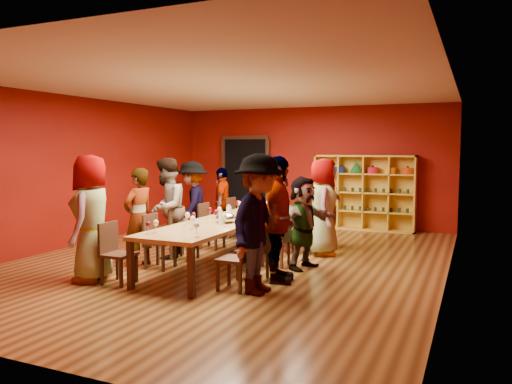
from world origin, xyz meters
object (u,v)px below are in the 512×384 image
chair_person_left_1 (156,238)px  person_left_4 (222,203)px  person_right_3 (323,207)px  chair_person_left_0 (114,250)px  person_left_0 (91,218)px  chair_person_left_3 (209,223)px  tasting_table (232,221)px  person_left_3 (192,204)px  person_left_2 (167,208)px  chair_person_left_2 (181,231)px  wine_bottle (277,202)px  shelving_unit (364,189)px  spittoon_bowl (226,218)px  person_right_4 (330,204)px  person_right_0 (259,224)px  person_right_2 (303,223)px  chair_person_right_0 (240,255)px  chair_person_right_1 (258,247)px  chair_person_right_2 (280,237)px  chair_person_right_4 (314,222)px  person_right_1 (278,219)px  person_left_1 (139,217)px  chair_person_left_4 (236,216)px  chair_person_right_3 (303,227)px

chair_person_left_1 → person_left_4: bearing=96.3°
person_right_3 → chair_person_left_0: bearing=127.0°
person_left_0 → chair_person_left_3: size_ratio=2.10×
tasting_table → person_left_3: 1.50m
person_left_2 → person_right_3: 2.84m
chair_person_left_2 → chair_person_left_3: 1.01m
person_left_3 → wine_bottle: (1.43, 0.96, 0.00)m
shelving_unit → spittoon_bowl: (-1.26, -4.82, -0.16)m
person_right_3 → person_right_4: person_right_3 is taller
chair_person_left_1 → spittoon_bowl: (1.04, 0.47, 0.33)m
chair_person_left_2 → chair_person_left_3: size_ratio=1.00×
person_right_0 → person_right_2: 1.57m
chair_person_right_0 → chair_person_right_1: 0.62m
person_left_4 → chair_person_right_2: 2.96m
chair_person_left_0 → chair_person_right_1: size_ratio=1.00×
person_left_4 → person_left_0: bearing=-20.4°
person_right_2 → person_right_3: person_right_3 is taller
tasting_table → chair_person_right_4: 2.07m
tasting_table → person_right_4: 2.22m
chair_person_right_1 → person_right_1: size_ratio=0.48×
person_left_2 → spittoon_bowl: 1.36m
person_left_3 → person_right_3: person_right_3 is taller
shelving_unit → person_left_3: shelving_unit is taller
person_right_2 → chair_person_right_4: (-0.40, 1.88, -0.26)m
person_right_0 → chair_person_left_3: bearing=45.7°
person_right_0 → chair_person_right_4: size_ratio=2.13×
person_left_0 → chair_person_right_0: 2.31m
wine_bottle → person_right_1: bearing=-68.4°
tasting_table → person_left_3: (-1.27, 0.78, 0.16)m
chair_person_left_0 → chair_person_right_1: same height
chair_person_right_0 → chair_person_right_1: same height
person_right_4 → person_left_1: bearing=129.7°
chair_person_right_0 → chair_person_right_4: bearing=90.0°
chair_person_left_4 → spittoon_bowl: 2.71m
chair_person_right_1 → wine_bottle: wine_bottle is taller
chair_person_left_1 → chair_person_right_2: size_ratio=1.00×
person_right_3 → person_right_4: (-0.08, 0.73, -0.02)m
person_left_4 → chair_person_left_1: bearing=-12.9°
shelving_unit → person_left_4: (-2.63, -2.34, -0.21)m
shelving_unit → wine_bottle: bearing=-115.7°
shelving_unit → person_right_1: size_ratio=1.30×
chair_person_right_1 → wine_bottle: size_ratio=3.13×
chair_person_left_4 → chair_person_right_2: bearing=-47.9°
chair_person_left_4 → person_right_1: 3.67m
chair_person_left_4 → chair_person_right_0: same height
chair_person_left_3 → tasting_table: bearing=-40.7°
person_left_1 → chair_person_left_4: size_ratio=1.84×
person_right_0 → wine_bottle: (-1.05, 3.33, -0.09)m
person_left_4 → person_right_4: person_right_4 is taller
person_left_0 → chair_person_right_3: size_ratio=2.10×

